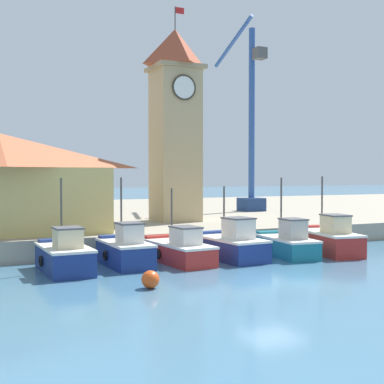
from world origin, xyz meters
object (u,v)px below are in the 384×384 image
Objects in this scene: fishing_boat_far_left at (64,256)px; port_crane_near at (251,140)px; fishing_boat_left_inner at (178,250)px; fishing_boat_center at (287,243)px; fishing_boat_left_outer at (125,251)px; fishing_boat_mid_right at (328,240)px; fishing_boat_mid_left at (231,245)px; clock_tower at (175,120)px; mooring_buoy at (150,279)px.

port_crane_near reaches higher than fishing_boat_far_left.
fishing_boat_center is at bearing -5.84° from fishing_boat_left_inner.
fishing_boat_left_inner is at bearing 3.63° from fishing_boat_far_left.
fishing_boat_left_outer is at bearing -135.81° from port_crane_near.
fishing_boat_far_left is 0.82× the size of fishing_boat_mid_right.
fishing_boat_center is (3.36, -0.39, -0.05)m from fishing_boat_mid_left.
fishing_boat_far_left is 15.11m from fishing_boat_mid_right.
fishing_boat_center reaches higher than fishing_boat_mid_left.
fishing_boat_far_left is 0.83× the size of fishing_boat_left_inner.
fishing_boat_center is 13.48m from clock_tower.
fishing_boat_left_outer reaches higher than fishing_boat_left_inner.
fishing_boat_left_inner is at bearing -1.36° from fishing_boat_left_outer.
fishing_boat_left_inner is 0.30× the size of port_crane_near.
fishing_boat_left_inner is 3.00m from fishing_boat_mid_left.
clock_tower is at bearing 101.77° from fishing_boat_center.
fishing_boat_mid_right is (9.14, -0.76, 0.14)m from fishing_boat_left_inner.
clock_tower is at bearing -146.77° from port_crane_near.
fishing_boat_center is at bearing -4.45° from fishing_boat_left_outer.
fishing_boat_far_left reaches higher than fishing_boat_center.
fishing_boat_mid_right is at bearing -1.46° from fishing_boat_far_left.
fishing_boat_left_outer is 0.82× the size of fishing_boat_mid_right.
fishing_boat_left_outer is 0.83× the size of fishing_boat_left_inner.
fishing_boat_center is at bearing -78.23° from clock_tower.
fishing_boat_mid_left is 13.00m from clock_tower.
clock_tower is at bearing 67.95° from fishing_boat_left_inner.
clock_tower is 0.86× the size of port_crane_near.
fishing_boat_far_left is at bearing -171.82° from fishing_boat_left_outer.
port_crane_near is at bearing 33.23° from clock_tower.
clock_tower is 20.96× the size of mooring_buoy.
mooring_buoy is (2.46, -5.00, -0.41)m from fishing_boat_far_left.
fishing_boat_mid_left is (2.98, -0.26, 0.11)m from fishing_boat_left_inner.
port_crane_near is (14.47, 16.92, 7.04)m from fishing_boat_left_inner.
port_crane_near reaches higher than clock_tower.
fishing_boat_left_inner is (2.86, -0.07, -0.11)m from fishing_boat_left_outer.
fishing_boat_mid_right reaches higher than fishing_boat_left_inner.
fishing_boat_far_left is at bearing 178.54° from fishing_boat_mid_right.
fishing_boat_mid_left is at bearing 173.42° from fishing_boat_center.
port_crane_near is (20.44, 17.30, 6.94)m from fishing_boat_far_left.
port_crane_near is (10.37, 6.80, -0.81)m from clock_tower.
fishing_boat_center is (9.20, -0.72, -0.06)m from fishing_boat_left_outer.
fishing_boat_left_inner reaches higher than mooring_buoy.
fishing_boat_left_outer is 5.50m from mooring_buoy.
fishing_boat_left_outer is 0.90× the size of fishing_boat_mid_left.
fishing_boat_mid_right is at bearing -65.16° from clock_tower.
fishing_boat_far_left is at bearing -179.24° from fishing_boat_mid_left.
fishing_boat_mid_left is (8.95, 0.12, 0.01)m from fishing_boat_far_left.
fishing_boat_far_left is 0.25× the size of port_crane_near.
fishing_boat_mid_right is at bearing -3.96° from fishing_boat_left_outer.
fishing_boat_mid_left is (5.84, -0.33, -0.00)m from fishing_boat_left_outer.
port_crane_near is 24.44× the size of mooring_buoy.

